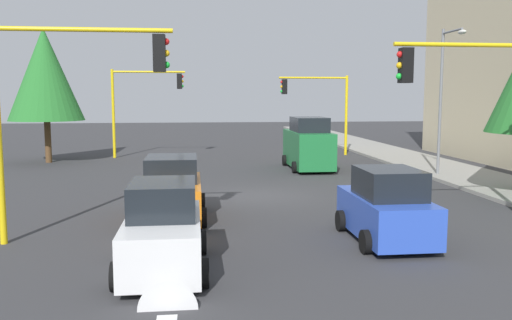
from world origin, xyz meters
TOP-DOWN VIEW (x-y plane):
  - ground_plane at (0.00, 0.00)m, footprint 120.00×120.00m
  - sidewalk_kerb at (-5.00, 10.50)m, footprint 80.00×4.00m
  - traffic_signal_near_right at (6.00, -5.70)m, footprint 0.36×4.59m
  - traffic_signal_far_left at (-14.00, 5.62)m, footprint 0.36×4.59m
  - traffic_signal_near_left at (6.00, 5.66)m, footprint 0.36×4.59m
  - traffic_signal_far_right at (-14.00, -5.68)m, footprint 0.36×4.59m
  - street_lamp_curbside at (-3.61, 9.20)m, footprint 2.15×0.28m
  - tree_opposite_side at (-12.00, -11.00)m, footprint 4.27×4.27m
  - delivery_van_green at (-7.43, 3.55)m, footprint 4.80×2.22m
  - car_orange at (3.60, -3.21)m, footprint 3.94×2.12m
  - car_blue at (6.88, 2.59)m, footprint 3.66×2.01m
  - car_white at (8.66, -3.20)m, footprint 3.74×1.95m

SIDE VIEW (x-z plane):
  - ground_plane at x=0.00m, z-range 0.00..0.00m
  - sidewalk_kerb at x=-5.00m, z-range 0.00..0.15m
  - car_white at x=8.66m, z-range -0.09..1.88m
  - car_blue at x=6.88m, z-range -0.09..1.88m
  - car_orange at x=3.60m, z-range -0.09..1.89m
  - delivery_van_green at x=-7.43m, z-range -0.11..2.67m
  - traffic_signal_far_left at x=-14.00m, z-range 1.10..6.32m
  - traffic_signal_near_left at x=6.00m, z-range 1.14..6.58m
  - traffic_signal_far_right at x=-14.00m, z-range 1.16..6.70m
  - traffic_signal_near_right at x=6.00m, z-range 1.18..6.90m
  - street_lamp_curbside at x=-3.61m, z-range 0.85..7.85m
  - tree_opposite_side at x=-12.00m, z-range 1.22..9.03m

